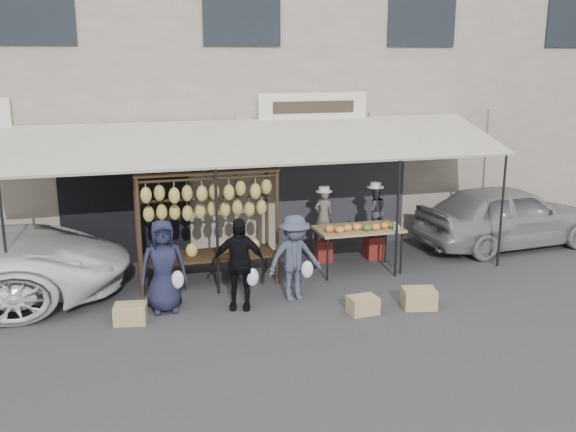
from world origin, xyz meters
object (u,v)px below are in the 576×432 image
object	(u,v)px
customer_right	(294,258)
sedan	(508,215)
vendor_left	(324,215)
customer_mid	(239,264)
crate_near_a	(363,305)
produce_table	(359,230)
customer_left	(163,266)
vendor_right	(375,211)
crate_far	(130,314)
banana_rack	(207,203)
crate_near_b	(419,298)

from	to	relation	value
customer_right	sedan	distance (m)	5.85
vendor_left	customer_mid	bearing A→B (deg)	45.31
customer_right	crate_near_a	distance (m)	1.45
produce_table	vendor_left	distance (m)	0.98
customer_left	crate_near_a	xyz separation A→B (m)	(3.18, -1.01, -0.65)
customer_mid	sedan	xyz separation A→B (m)	(6.57, 1.97, -0.08)
vendor_left	customer_left	distance (m)	3.93
vendor_right	customer_left	size ratio (longest dim) A/B	0.69
vendor_left	sedan	xyz separation A→B (m)	(4.35, -0.09, -0.28)
vendor_right	crate_far	distance (m)	5.63
crate_near_a	sedan	size ratio (longest dim) A/B	0.11
produce_table	customer_mid	world-z (taller)	customer_mid
vendor_left	vendor_right	xyz separation A→B (m)	(1.10, -0.11, 0.04)
sedan	produce_table	bearing A→B (deg)	96.77
customer_mid	crate_near_a	bearing A→B (deg)	-5.08
banana_rack	crate_far	xyz separation A→B (m)	(-1.51, -1.47, -1.42)
customer_right	crate_far	world-z (taller)	customer_right
crate_near_a	crate_near_b	size ratio (longest dim) A/B	0.86
produce_table	customer_left	bearing A→B (deg)	-165.77
crate_near_b	sedan	size ratio (longest dim) A/B	0.13
banana_rack	crate_near_a	xyz separation A→B (m)	(2.26, -2.12, -1.43)
vendor_right	customer_right	world-z (taller)	vendor_right
customer_left	crate_far	world-z (taller)	customer_left
produce_table	vendor_right	size ratio (longest dim) A/B	1.56
customer_right	crate_near_a	world-z (taller)	customer_right
produce_table	vendor_left	size ratio (longest dim) A/B	1.59
crate_near_a	crate_near_b	world-z (taller)	crate_near_b
vendor_right	vendor_left	bearing A→B (deg)	-3.57
customer_mid	sedan	distance (m)	6.86
customer_right	banana_rack	bearing A→B (deg)	131.02
customer_left	produce_table	bearing A→B (deg)	12.34
customer_left	customer_mid	xyz separation A→B (m)	(1.24, -0.21, 0.00)
produce_table	customer_left	world-z (taller)	customer_left
banana_rack	crate_near_a	world-z (taller)	banana_rack
banana_rack	vendor_left	size ratio (longest dim) A/B	2.43
crate_near_a	sedan	xyz separation A→B (m)	(4.62, 2.78, 0.58)
customer_mid	customer_right	bearing A→B (deg)	24.56
vendor_right	sedan	bearing A→B (deg)	-177.68
vendor_right	sedan	xyz separation A→B (m)	(3.25, 0.01, -0.32)
produce_table	crate_far	world-z (taller)	produce_table
sedan	customer_right	bearing A→B (deg)	103.96
banana_rack	sedan	world-z (taller)	banana_rack
crate_far	vendor_right	bearing A→B (deg)	22.24
customer_mid	crate_near_a	size ratio (longest dim) A/B	3.32
customer_mid	crate_near_b	xyz separation A→B (m)	(2.97, -0.83, -0.63)
customer_right	crate_near_a	bearing A→B (deg)	-52.46
customer_right	sedan	world-z (taller)	customer_right
banana_rack	produce_table	size ratio (longest dim) A/B	1.53
vendor_right	crate_near_b	distance (m)	2.94
customer_left	customer_mid	distance (m)	1.26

